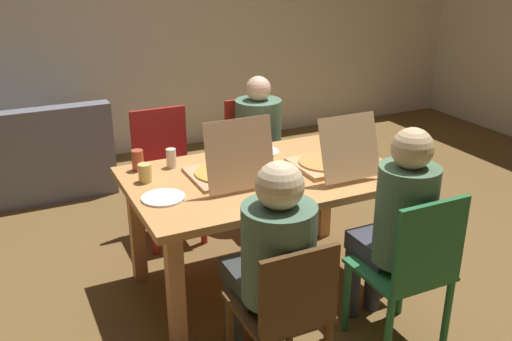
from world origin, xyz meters
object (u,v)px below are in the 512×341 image
chair_2 (412,268)px  drinking_glass_2 (138,160)px  chair_1 (253,153)px  pizza_box_1 (329,161)px  plate_1 (163,198)px  dining_table (263,189)px  person_1 (262,139)px  plate_0 (262,151)px  drinking_glass_1 (171,158)px  chair_3 (166,172)px  person_2 (397,220)px  couch (7,165)px  chair_0 (286,313)px  drinking_glass_0 (145,173)px  pizza_box_0 (227,170)px  person_0 (272,255)px

chair_2 → drinking_glass_2: chair_2 is taller
chair_1 → chair_2: 1.91m
pizza_box_1 → plate_1: 1.05m
chair_1 → dining_table: bearing=-112.1°
person_1 → plate_0: bearing=-115.9°
pizza_box_1 → drinking_glass_1: bearing=152.5°
chair_3 → drinking_glass_2: chair_3 is taller
person_2 → chair_1: bearing=90.0°
chair_2 → couch: (-1.78, 3.13, -0.22)m
drinking_glass_2 → chair_2: bearing=-50.8°
plate_1 → couch: couch is taller
person_1 → drinking_glass_1: bearing=-150.3°
chair_0 → chair_3: 1.86m
drinking_glass_1 → drinking_glass_2: bearing=168.2°
chair_1 → chair_3: chair_3 is taller
drinking_glass_0 → person_1: bearing=31.2°
dining_table → pizza_box_0: 0.28m
person_2 → drinking_glass_1: 1.42m
pizza_box_1 → drinking_glass_0: bearing=164.7°
dining_table → plate_1: size_ratio=6.76×
person_1 → drinking_glass_1: (-0.87, -0.49, 0.15)m
chair_2 → drinking_glass_1: size_ratio=7.68×
plate_0 → couch: size_ratio=0.13×
chair_1 → person_1: person_1 is taller
dining_table → drinking_glass_2: bearing=150.0°
couch → dining_table: bearing=-58.0°
chair_0 → chair_3: size_ratio=0.89×
person_2 → pizza_box_0: size_ratio=2.56×
drinking_glass_0 → drinking_glass_1: size_ratio=0.91×
person_1 → drinking_glass_2: (-1.07, -0.45, 0.15)m
person_1 → drinking_glass_2: person_1 is taller
chair_0 → person_0: person_0 is taller
chair_2 → drinking_glass_1: bearing=124.4°
dining_table → drinking_glass_1: (-0.47, 0.34, 0.16)m
chair_0 → drinking_glass_1: (-0.13, 1.27, 0.36)m
dining_table → person_2: person_2 is taller
dining_table → person_1: 0.93m
person_0 → plate_0: 1.24m
pizza_box_1 → plate_1: size_ratio=2.08×
dining_table → person_0: person_0 is taller
pizza_box_0 → drinking_glass_1: (-0.24, 0.33, 0.00)m
person_0 → chair_2: 0.77m
plate_0 → chair_3: bearing=129.9°
dining_table → drinking_glass_2: (-0.67, 0.38, 0.17)m
drinking_glass_2 → couch: (-0.71, 1.82, -0.54)m
plate_1 → chair_1: bearing=45.7°
drinking_glass_2 → couch: bearing=111.4°
person_2 → pizza_box_0: 1.01m
drinking_glass_1 → drinking_glass_0: bearing=-143.0°
pizza_box_0 → person_2: bearing=-51.4°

